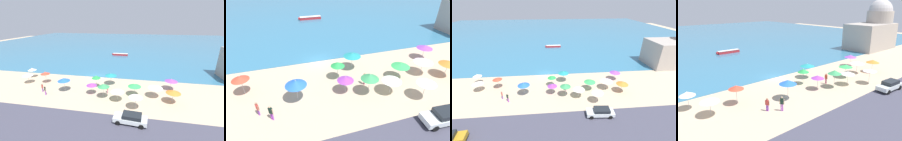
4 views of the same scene
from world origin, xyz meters
TOP-DOWN VIEW (x-y plane):
  - ground_plane at (0.00, 0.00)m, footprint 160.00×160.00m
  - sea at (0.00, 55.00)m, footprint 150.00×110.00m
  - coastal_road at (0.00, -18.00)m, footprint 80.00×8.00m
  - beach_umbrella_0 at (9.19, -7.59)m, footprint 2.33×2.33m
  - beach_umbrella_1 at (4.01, -9.36)m, footprint 2.04×2.04m
  - beach_umbrella_2 at (15.41, -8.99)m, footprint 2.34×2.34m
  - beach_umbrella_3 at (9.52, -11.84)m, footprint 2.10×2.10m
  - beach_umbrella_4 at (12.75, -7.51)m, footprint 2.49×2.49m
  - beach_umbrella_5 at (4.16, -3.53)m, footprint 2.42×2.42m
  - beach_umbrella_6 at (16.01, -3.89)m, footprint 2.38×2.38m
  - beach_umbrella_7 at (-9.73, -5.18)m, footprint 1.90×1.90m
  - beach_umbrella_8 at (-3.94, -8.10)m, footprint 2.32×2.32m
  - beach_umbrella_9 at (1.53, -8.28)m, footprint 1.92×1.92m
  - beach_umbrella_10 at (1.52, -5.32)m, footprint 1.78×1.78m
  - beach_umbrella_11 at (-14.72, -2.80)m, footprint 1.84×1.84m
  - beach_umbrella_12 at (6.48, -9.94)m, footprint 2.23×2.23m
  - beach_umbrella_13 at (-13.35, -6.00)m, footprint 2.18×2.18m
  - bather_0 at (-6.62, -10.22)m, footprint 0.45×0.41m
  - bather_1 at (4.31, -7.55)m, footprint 0.22×0.57m
  - bather_2 at (-7.93, -9.15)m, footprint 0.35×0.53m
  - parked_car_1 at (9.06, -15.36)m, footprint 4.49×2.06m
  - skiff_nearshore at (2.64, 23.25)m, footprint 5.93×1.35m
  - harbor_fortress at (37.70, 3.35)m, footprint 14.79×8.44m

SIDE VIEW (x-z plane):
  - ground_plane at x=0.00m, z-range 0.00..0.00m
  - sea at x=0.00m, z-range 0.00..0.05m
  - coastal_road at x=0.00m, z-range 0.00..0.06m
  - skiff_nearshore at x=2.64m, z-range 0.05..0.79m
  - parked_car_1 at x=9.06m, z-range 0.10..1.51m
  - bather_2 at x=-7.93m, z-range 0.09..1.70m
  - bather_1 at x=4.31m, z-range 0.10..1.81m
  - bather_0 at x=-6.62m, z-range 0.11..1.90m
  - beach_umbrella_9 at x=1.53m, z-range 0.80..2.99m
  - beach_umbrella_12 at x=6.48m, z-range 0.81..2.99m
  - beach_umbrella_13 at x=-13.35m, z-range 0.81..3.04m
  - beach_umbrella_11 at x=-14.72m, z-range 0.84..3.14m
  - beach_umbrella_6 at x=16.01m, z-range 0.84..3.14m
  - beach_umbrella_4 at x=12.75m, z-range 0.85..3.14m
  - beach_umbrella_0 at x=9.19m, z-range 0.86..3.17m
  - beach_umbrella_2 at x=15.41m, z-range 0.86..3.23m
  - beach_umbrella_3 at x=9.52m, z-range 0.96..3.37m
  - beach_umbrella_10 at x=1.52m, z-range 0.92..3.42m
  - beach_umbrella_5 at x=4.16m, z-range 0.96..3.46m
  - beach_umbrella_7 at x=-9.73m, z-range 0.96..3.48m
  - beach_umbrella_8 at x=-3.94m, z-range 1.00..3.69m
  - beach_umbrella_1 at x=4.01m, z-range 1.01..3.73m
  - harbor_fortress at x=37.70m, z-range -1.59..11.82m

